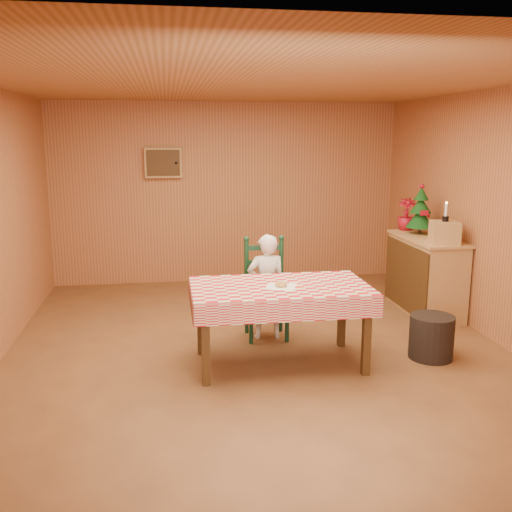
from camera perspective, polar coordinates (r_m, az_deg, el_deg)
The scene contains 13 objects.
ground at distance 5.76m, azimuth 0.31°, elevation -9.69°, with size 6.00×6.00×0.00m, color brown.
cabin_walls at distance 5.89m, azimuth -0.52°, elevation 9.03°, with size 5.10×6.05×2.65m.
dining_table at distance 5.30m, azimuth 2.41°, elevation -3.80°, with size 1.66×0.96×0.77m.
ladder_chair at distance 6.10m, azimuth 0.97°, elevation -3.48°, with size 0.44×0.40×1.08m.
seated_child at distance 6.03m, azimuth 1.06°, elevation -3.08°, with size 0.41×0.27×1.12m, color silver.
napkin at distance 5.23m, azimuth 2.53°, elevation -3.06°, with size 0.26×0.26×0.00m, color white.
donut at distance 5.23m, azimuth 2.53°, elevation -2.85°, with size 0.11×0.11×0.04m, color #C79047.
shelf_unit at distance 7.24m, azimuth 16.55°, elevation -1.80°, with size 0.54×1.24×0.93m.
crate at distance 6.78m, azimuth 18.33°, elevation 2.25°, with size 0.30×0.30×0.25m, color tan.
christmas_tree at distance 7.33m, azimuth 16.13°, elevation 4.32°, with size 0.34×0.34×0.62m.
flower_arrangement at distance 7.60m, azimuth 14.81°, elevation 4.06°, with size 0.23×0.23×0.41m, color maroon.
candle_set at distance 6.75m, azimuth 18.44°, elevation 3.84°, with size 0.07×0.07×0.22m.
storage_bin at distance 5.84m, azimuth 17.14°, elevation -7.74°, with size 0.43×0.43×0.43m, color black.
Camera 1 is at (-0.85, -5.29, 2.13)m, focal length 40.00 mm.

